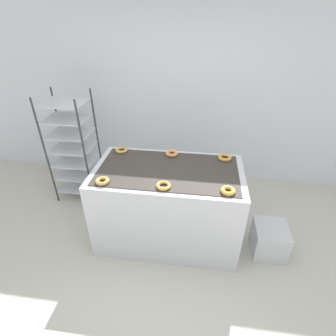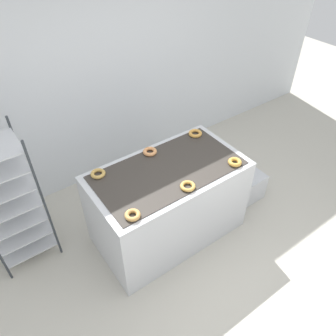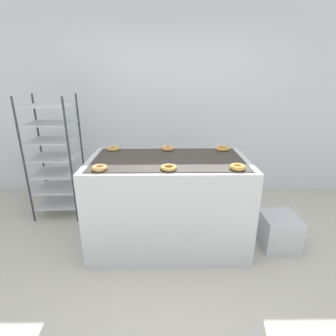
{
  "view_description": "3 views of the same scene",
  "coord_description": "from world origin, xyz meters",
  "px_view_note": "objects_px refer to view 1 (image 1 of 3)",
  "views": [
    {
      "loc": [
        0.32,
        -1.63,
        2.44
      ],
      "look_at": [
        0.0,
        0.69,
        0.98
      ],
      "focal_mm": 28.0,
      "sensor_mm": 36.0,
      "label": 1
    },
    {
      "loc": [
        -1.44,
        -1.31,
        3.09
      ],
      "look_at": [
        0.0,
        0.69,
        0.98
      ],
      "focal_mm": 35.0,
      "sensor_mm": 36.0,
      "label": 2
    },
    {
      "loc": [
        -0.03,
        -1.79,
        1.74
      ],
      "look_at": [
        0.0,
        0.84,
        0.81
      ],
      "focal_mm": 28.0,
      "sensor_mm": 36.0,
      "label": 3
    }
  ],
  "objects_px": {
    "fryer_machine": "(168,205)",
    "donut_far_right": "(225,157)",
    "baking_rack_cart": "(73,147)",
    "donut_near_right": "(228,191)",
    "donut_near_left": "(102,181)",
    "donut_far_center": "(172,153)",
    "glaze_bin": "(269,239)",
    "donut_far_left": "(122,150)",
    "donut_near_center": "(163,186)"
  },
  "relations": [
    {
      "from": "baking_rack_cart",
      "to": "donut_near_center",
      "type": "bearing_deg",
      "value": -35.29
    },
    {
      "from": "donut_far_left",
      "to": "donut_far_right",
      "type": "distance_m",
      "value": 1.21
    },
    {
      "from": "baking_rack_cart",
      "to": "donut_near_right",
      "type": "relative_size",
      "value": 10.91
    },
    {
      "from": "fryer_machine",
      "to": "baking_rack_cart",
      "type": "xyz_separation_m",
      "value": [
        -1.41,
        0.68,
        0.3
      ]
    },
    {
      "from": "fryer_machine",
      "to": "donut_far_right",
      "type": "xyz_separation_m",
      "value": [
        0.61,
        0.31,
        0.5
      ]
    },
    {
      "from": "fryer_machine",
      "to": "glaze_bin",
      "type": "distance_m",
      "value": 1.22
    },
    {
      "from": "baking_rack_cart",
      "to": "glaze_bin",
      "type": "height_order",
      "value": "baking_rack_cart"
    },
    {
      "from": "donut_near_center",
      "to": "donut_far_left",
      "type": "relative_size",
      "value": 1.0
    },
    {
      "from": "donut_near_right",
      "to": "donut_far_left",
      "type": "relative_size",
      "value": 0.97
    },
    {
      "from": "donut_near_center",
      "to": "donut_far_left",
      "type": "distance_m",
      "value": 0.88
    },
    {
      "from": "donut_far_left",
      "to": "donut_far_center",
      "type": "height_order",
      "value": "donut_far_center"
    },
    {
      "from": "donut_near_center",
      "to": "donut_far_center",
      "type": "height_order",
      "value": "donut_far_center"
    },
    {
      "from": "donut_near_right",
      "to": "donut_far_center",
      "type": "relative_size",
      "value": 0.95
    },
    {
      "from": "baking_rack_cart",
      "to": "donut_near_center",
      "type": "distance_m",
      "value": 1.74
    },
    {
      "from": "glaze_bin",
      "to": "donut_near_left",
      "type": "xyz_separation_m",
      "value": [
        -1.78,
        -0.24,
        0.8
      ]
    },
    {
      "from": "fryer_machine",
      "to": "glaze_bin",
      "type": "height_order",
      "value": "fryer_machine"
    },
    {
      "from": "donut_far_left",
      "to": "donut_near_left",
      "type": "bearing_deg",
      "value": -89.98
    },
    {
      "from": "glaze_bin",
      "to": "donut_near_right",
      "type": "height_order",
      "value": "donut_near_right"
    },
    {
      "from": "baking_rack_cart",
      "to": "donut_near_right",
      "type": "xyz_separation_m",
      "value": [
        2.02,
        -1.0,
        0.2
      ]
    },
    {
      "from": "donut_near_center",
      "to": "donut_far_right",
      "type": "xyz_separation_m",
      "value": [
        0.61,
        0.63,
        0.0
      ]
    },
    {
      "from": "baking_rack_cart",
      "to": "donut_far_right",
      "type": "bearing_deg",
      "value": -10.31
    },
    {
      "from": "baking_rack_cart",
      "to": "donut_near_left",
      "type": "distance_m",
      "value": 1.31
    },
    {
      "from": "baking_rack_cart",
      "to": "donut_far_right",
      "type": "relative_size",
      "value": 10.07
    },
    {
      "from": "donut_near_right",
      "to": "donut_far_right",
      "type": "xyz_separation_m",
      "value": [
        0.0,
        0.63,
        -0.0
      ]
    },
    {
      "from": "donut_near_left",
      "to": "donut_far_right",
      "type": "relative_size",
      "value": 0.91
    },
    {
      "from": "baking_rack_cart",
      "to": "glaze_bin",
      "type": "bearing_deg",
      "value": -16.57
    },
    {
      "from": "glaze_bin",
      "to": "donut_far_right",
      "type": "relative_size",
      "value": 2.54
    },
    {
      "from": "fryer_machine",
      "to": "donut_near_right",
      "type": "relative_size",
      "value": 11.39
    },
    {
      "from": "baking_rack_cart",
      "to": "donut_far_right",
      "type": "xyz_separation_m",
      "value": [
        2.02,
        -0.37,
        0.2
      ]
    },
    {
      "from": "donut_far_left",
      "to": "donut_near_center",
      "type": "bearing_deg",
      "value": -47.2
    },
    {
      "from": "donut_near_right",
      "to": "donut_far_left",
      "type": "xyz_separation_m",
      "value": [
        -1.21,
        0.65,
        -0.0
      ]
    },
    {
      "from": "donut_near_left",
      "to": "donut_near_right",
      "type": "height_order",
      "value": "donut_near_right"
    },
    {
      "from": "donut_near_left",
      "to": "donut_far_right",
      "type": "distance_m",
      "value": 1.37
    },
    {
      "from": "donut_far_center",
      "to": "donut_near_right",
      "type": "bearing_deg",
      "value": -46.94
    },
    {
      "from": "baking_rack_cart",
      "to": "donut_near_left",
      "type": "relative_size",
      "value": 11.08
    },
    {
      "from": "donut_far_left",
      "to": "baking_rack_cart",
      "type": "bearing_deg",
      "value": 156.6
    },
    {
      "from": "glaze_bin",
      "to": "donut_far_left",
      "type": "relative_size",
      "value": 2.66
    },
    {
      "from": "donut_near_center",
      "to": "donut_far_right",
      "type": "height_order",
      "value": "donut_far_right"
    },
    {
      "from": "baking_rack_cart",
      "to": "donut_near_center",
      "type": "xyz_separation_m",
      "value": [
        1.41,
        -1.0,
        0.2
      ]
    },
    {
      "from": "donut_near_left",
      "to": "donut_far_left",
      "type": "xyz_separation_m",
      "value": [
        -0.0,
        0.65,
        -0.0
      ]
    },
    {
      "from": "baking_rack_cart",
      "to": "donut_far_center",
      "type": "height_order",
      "value": "baking_rack_cart"
    },
    {
      "from": "donut_near_left",
      "to": "donut_near_center",
      "type": "xyz_separation_m",
      "value": [
        0.6,
        0.01,
        -0.0
      ]
    },
    {
      "from": "donut_near_center",
      "to": "donut_far_right",
      "type": "bearing_deg",
      "value": 45.98
    },
    {
      "from": "donut_near_left",
      "to": "donut_far_right",
      "type": "xyz_separation_m",
      "value": [
        1.21,
        0.64,
        -0.0
      ]
    },
    {
      "from": "baking_rack_cart",
      "to": "donut_far_left",
      "type": "bearing_deg",
      "value": -23.4
    },
    {
      "from": "donut_far_center",
      "to": "donut_far_right",
      "type": "bearing_deg",
      "value": -1.36
    },
    {
      "from": "donut_far_center",
      "to": "donut_far_right",
      "type": "xyz_separation_m",
      "value": [
        0.61,
        -0.01,
        -0.0
      ]
    },
    {
      "from": "fryer_machine",
      "to": "donut_near_left",
      "type": "height_order",
      "value": "donut_near_left"
    },
    {
      "from": "glaze_bin",
      "to": "donut_near_right",
      "type": "relative_size",
      "value": 2.76
    },
    {
      "from": "baking_rack_cart",
      "to": "donut_near_right",
      "type": "height_order",
      "value": "baking_rack_cart"
    }
  ]
}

